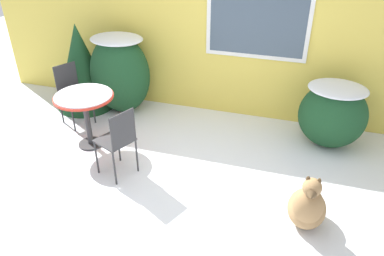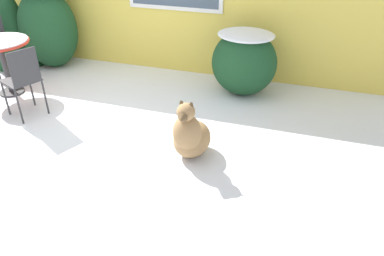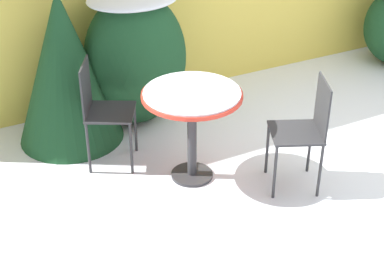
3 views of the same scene
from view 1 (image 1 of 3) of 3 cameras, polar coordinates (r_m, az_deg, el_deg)
ground_plane at (r=4.60m, az=-2.23°, el=-9.58°), size 16.00×16.00×0.00m
house_wall at (r=5.81m, az=5.20°, el=15.75°), size 8.00×0.10×2.92m
shrub_left at (r=6.18m, az=-10.93°, el=8.33°), size 0.98×0.80×1.29m
shrub_middle at (r=5.54m, az=20.67°, el=2.10°), size 0.93×0.79×0.94m
evergreen_bush at (r=6.48m, az=-16.53°, el=8.95°), size 0.96×0.96×1.42m
patio_table at (r=5.30m, az=-16.04°, el=3.60°), size 0.80×0.80×0.80m
patio_chair_near_table at (r=6.06m, az=-17.82°, el=5.41°), size 0.53×0.53×0.93m
patio_chair_far_side at (r=4.64m, az=-11.20°, el=-1.68°), size 0.52×0.52×0.93m
dog at (r=4.18m, az=17.16°, el=-11.33°), size 0.42×0.70×0.74m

